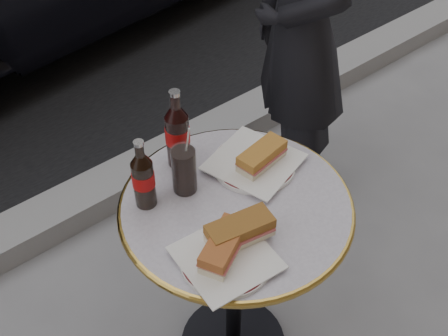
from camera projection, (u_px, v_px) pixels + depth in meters
curb at (101, 193)px, 2.44m from camera, size 40.00×0.20×0.12m
bistro_table at (234, 284)px, 1.72m from camera, size 0.62×0.62×0.73m
plate_left at (226, 259)px, 1.32m from camera, size 0.27×0.27×0.01m
plate_right at (254, 164)px, 1.57m from camera, size 0.26×0.26×0.01m
sandwich_left_a at (224, 247)px, 1.31m from camera, size 0.17×0.13×0.05m
sandwich_left_b at (240, 231)px, 1.34m from camera, size 0.17×0.11×0.06m
sandwich_right at (262, 157)px, 1.54m from camera, size 0.16×0.09×0.05m
cola_bottle_left at (143, 174)px, 1.39m from camera, size 0.08×0.08×0.21m
cola_bottle_right at (177, 129)px, 1.50m from camera, size 0.08×0.08×0.24m
cola_glass at (184, 170)px, 1.46m from camera, size 0.09×0.09×0.14m
pedestrian at (302, 29)px, 2.05m from camera, size 0.55×0.65×1.53m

